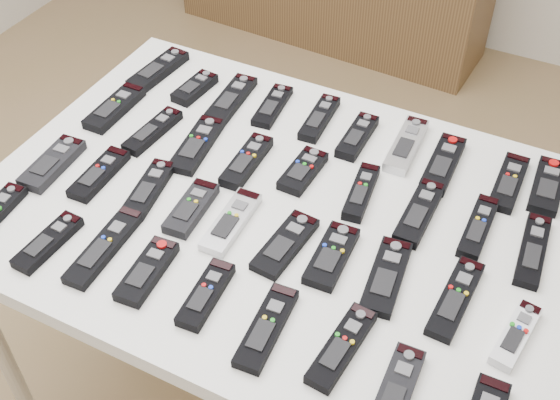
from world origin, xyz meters
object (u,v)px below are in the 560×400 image
at_px(remote_25, 332,256).
at_px(remote_32, 147,271).
at_px(remote_33, 206,294).
at_px(remote_9, 548,186).
at_px(remote_28, 516,335).
at_px(table, 280,226).
at_px(remote_14, 303,171).
at_px(remote_16, 419,213).
at_px(remote_11, 153,131).
at_px(remote_31, 105,247).
at_px(remote_24, 285,244).
at_px(remote_26, 386,276).
at_px(remote_36, 396,392).
at_px(remote_20, 99,174).
at_px(remote_5, 357,136).
at_px(remote_19, 52,163).
at_px(remote_34, 267,327).
at_px(remote_15, 361,192).
at_px(remote_18, 533,250).
at_px(remote_10, 115,108).
at_px(remote_7, 443,164).
at_px(remote_23, 231,222).
at_px(remote_3, 272,106).
at_px(remote_1, 195,88).
at_px(remote_22, 191,208).
at_px(remote_35, 342,347).
at_px(remote_6, 406,145).
at_px(remote_13, 247,161).
at_px(remote_0, 158,70).
at_px(remote_17, 478,227).
at_px(remote_12, 197,145).
at_px(remote_27, 455,298).
at_px(remote_30, 48,242).
at_px(remote_4, 319,118).
at_px(remote_8, 509,183).

relative_size(remote_25, remote_32, 1.02).
bearing_deg(remote_33, remote_9, 45.17).
height_order(remote_28, remote_33, remote_33).
xyz_separation_m(table, remote_25, (0.16, -0.09, 0.07)).
height_order(remote_14, remote_16, remote_16).
xyz_separation_m(remote_11, remote_31, (0.12, -0.35, -0.00)).
distance_m(remote_24, remote_32, 0.27).
distance_m(remote_26, remote_36, 0.25).
bearing_deg(remote_20, remote_32, -37.65).
relative_size(table, remote_9, 7.31).
bearing_deg(remote_16, remote_5, 140.34).
xyz_separation_m(remote_19, remote_34, (0.63, -0.17, -0.00)).
relative_size(remote_26, remote_34, 0.99).
xyz_separation_m(remote_14, remote_28, (0.52, -0.22, -0.00)).
bearing_deg(remote_15, remote_18, -7.22).
bearing_deg(remote_33, remote_16, 49.27).
bearing_deg(remote_10, remote_7, 11.56).
bearing_deg(remote_26, remote_23, 174.66).
xyz_separation_m(remote_18, remote_33, (-0.51, -0.38, 0.00)).
relative_size(remote_3, remote_28, 1.07).
bearing_deg(remote_1, table, -30.42).
height_order(remote_22, remote_35, same).
relative_size(remote_6, remote_13, 1.09).
bearing_deg(remote_0, remote_17, -6.43).
bearing_deg(remote_12, remote_3, 60.33).
bearing_deg(remote_7, remote_1, 178.42).
bearing_deg(remote_32, remote_6, 57.05).
bearing_deg(remote_31, remote_12, 87.88).
distance_m(remote_27, remote_30, 0.79).
bearing_deg(remote_4, remote_22, -109.02).
relative_size(remote_30, remote_35, 0.88).
height_order(remote_10, remote_33, same).
relative_size(remote_7, remote_36, 1.06).
bearing_deg(remote_17, remote_0, 168.05).
relative_size(remote_23, remote_30, 1.13).
relative_size(remote_5, remote_14, 1.13).
distance_m(remote_12, remote_26, 0.55).
xyz_separation_m(remote_14, remote_36, (0.37, -0.42, -0.00)).
height_order(remote_22, remote_30, remote_22).
relative_size(remote_18, remote_25, 1.18).
height_order(remote_16, remote_27, remote_16).
relative_size(remote_22, remote_26, 0.85).
bearing_deg(remote_18, remote_13, 178.12).
bearing_deg(table, remote_5, 77.76).
bearing_deg(remote_8, remote_28, -75.59).
bearing_deg(remote_34, remote_0, 132.61).
bearing_deg(remote_20, remote_34, -22.37).
xyz_separation_m(remote_9, remote_16, (-0.22, -0.20, 0.00)).
distance_m(remote_23, remote_25, 0.22).
bearing_deg(remote_33, remote_0, 126.34).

